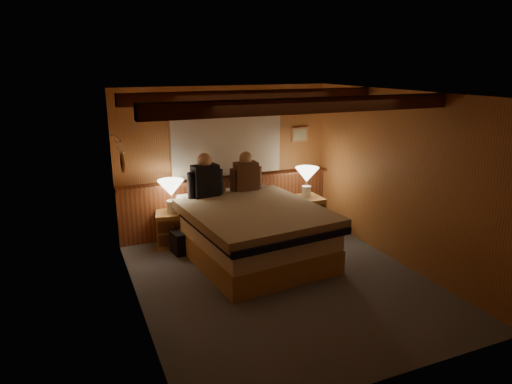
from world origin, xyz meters
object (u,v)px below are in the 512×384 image
bed (252,231)px  nightstand_right (305,215)px  person_right (246,174)px  duffel_bag (190,240)px  person_left (205,179)px  lamp_left (171,190)px  lamp_right (307,177)px  nightstand_left (173,229)px

bed → nightstand_right: (1.22, 0.63, -0.11)m
person_right → duffel_bag: 1.36m
bed → person_right: size_ratio=3.70×
person_right → duffel_bag: (-1.02, -0.26, -0.86)m
person_left → lamp_left: bearing=160.1°
person_right → lamp_left: bearing=179.7°
person_left → lamp_right: bearing=-12.0°
bed → lamp_right: (1.24, 0.64, 0.55)m
nightstand_right → duffel_bag: 1.99m
nightstand_left → lamp_right: size_ratio=1.13×
person_right → lamp_right: bearing=-11.9°
bed → lamp_left: bearing=131.8°
bed → nightstand_left: bearing=130.9°
nightstand_left → nightstand_right: 2.19m
nightstand_left → nightstand_right: (2.17, -0.27, 0.03)m
lamp_right → person_left: (-1.69, 0.13, 0.10)m
nightstand_right → lamp_left: 2.27m
person_left → person_right: size_ratio=1.07×
nightstand_right → lamp_left: bearing=173.7°
nightstand_left → person_left: (0.51, -0.14, 0.78)m
bed → duffel_bag: size_ratio=4.09×
bed → person_right: person_right is taller
nightstand_right → person_right: (-0.96, 0.23, 0.73)m
nightstand_left → duffel_bag: (0.19, -0.31, -0.10)m
lamp_right → duffel_bag: lamp_right is taller
nightstand_left → person_right: size_ratio=0.87×
bed → person_left: (-0.44, 0.77, 0.65)m
person_left → person_right: bearing=-0.2°
duffel_bag → lamp_right: bearing=-7.0°
person_right → nightstand_left: bearing=178.4°
lamp_left → lamp_right: (2.19, -0.24, 0.05)m
bed → lamp_left: size_ratio=4.74×
bed → lamp_right: 1.50m
lamp_right → duffel_bag: 2.15m
lamp_right → person_right: person_right is taller
nightstand_right → lamp_left: (-2.17, 0.24, 0.60)m
lamp_right → duffel_bag: (-2.00, -0.05, -0.78)m
nightstand_left → duffel_bag: size_ratio=0.96×
nightstand_right → person_right: bearing=166.9°
lamp_left → lamp_right: lamp_right is taller
bed → nightstand_right: size_ratio=4.08×
person_left → duffel_bag: bearing=-158.9°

